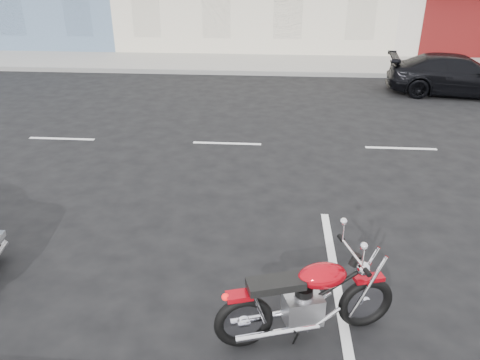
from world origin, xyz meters
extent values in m
plane|color=black|center=(0.00, 0.00, 0.00)|extent=(120.00, 120.00, 0.00)
cube|color=gray|center=(-5.00, 8.70, 0.07)|extent=(80.00, 3.40, 0.15)
cube|color=gray|center=(-5.00, 7.00, 0.08)|extent=(80.00, 0.12, 0.16)
torus|color=black|center=(0.94, -5.61, 0.32)|extent=(0.67, 0.30, 0.67)
torus|color=black|center=(-0.45, -6.03, 0.32)|extent=(0.67, 0.30, 0.67)
cube|color=#9E050F|center=(0.94, -5.61, 0.67)|extent=(0.36, 0.22, 0.05)
cube|color=#9E050F|center=(-0.49, -6.04, 0.69)|extent=(0.33, 0.24, 0.06)
cube|color=gray|center=(0.20, -5.83, 0.38)|extent=(0.49, 0.41, 0.34)
ellipsoid|color=#9E050F|center=(0.39, -5.77, 0.80)|extent=(0.63, 0.49, 0.27)
cube|color=black|center=(-0.11, -5.93, 0.78)|extent=(0.67, 0.43, 0.09)
cylinder|color=silver|center=(0.72, -5.68, 1.03)|extent=(0.24, 0.68, 0.04)
sphere|color=silver|center=(0.85, -5.63, 0.82)|extent=(0.17, 0.17, 0.17)
cylinder|color=silver|center=(-0.07, -6.06, 0.22)|extent=(0.93, 0.35, 0.08)
cylinder|color=silver|center=(-0.15, -5.80, 0.22)|extent=(0.93, 0.35, 0.08)
cylinder|color=silver|center=(0.89, -5.62, 0.62)|extent=(0.38, 0.16, 0.80)
cylinder|color=black|center=(0.41, -5.77, 0.55)|extent=(0.79, 0.28, 0.49)
imported|color=black|center=(4.74, 4.84, 0.62)|extent=(4.43, 2.25, 1.23)
camera|label=1|loc=(-0.90, -10.21, 3.97)|focal=35.00mm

